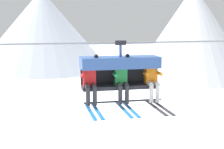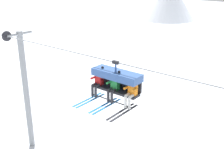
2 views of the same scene
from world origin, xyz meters
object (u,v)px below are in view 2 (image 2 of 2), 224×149
at_px(chairlift_chair, 117,78).
at_px(skier_red, 97,81).
at_px(lift_tower_near, 26,89).
at_px(skier_orange, 131,92).
at_px(skier_green, 113,86).

distance_m(chairlift_chair, skier_red, 0.91).
xyz_separation_m(lift_tower_near, chairlift_chair, (7.50, -0.71, 2.70)).
relative_size(chairlift_chair, skier_orange, 1.24).
relative_size(skier_green, skier_orange, 1.00).
bearing_deg(lift_tower_near, skier_green, -7.00).
height_order(lift_tower_near, skier_orange, lift_tower_near).
distance_m(lift_tower_near, skier_green, 7.94).
distance_m(lift_tower_near, skier_orange, 8.73).
bearing_deg(chairlift_chair, skier_red, -165.67).
bearing_deg(lift_tower_near, skier_orange, -6.35).
xyz_separation_m(skier_green, skier_orange, (0.84, -0.01, -0.02)).
xyz_separation_m(lift_tower_near, skier_red, (6.66, -0.92, 2.43)).
xyz_separation_m(chairlift_chair, skier_red, (-0.84, -0.21, -0.26)).
height_order(skier_red, skier_orange, skier_red).
distance_m(skier_red, skier_orange, 1.68).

